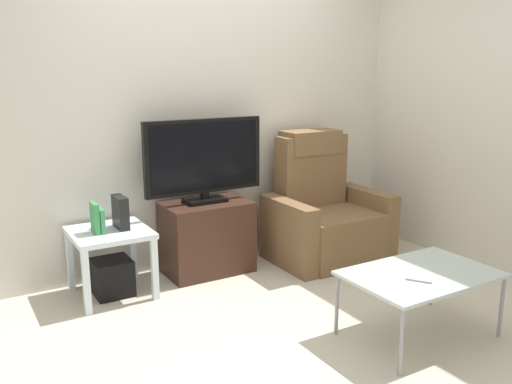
{
  "coord_description": "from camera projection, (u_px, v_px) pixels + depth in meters",
  "views": [
    {
      "loc": [
        -1.91,
        -2.93,
        1.63
      ],
      "look_at": [
        0.13,
        0.5,
        0.7
      ],
      "focal_mm": 38.17,
      "sensor_mm": 36.0,
      "label": 1
    }
  ],
  "objects": [
    {
      "name": "side_table",
      "position": [
        110.0,
        241.0,
        3.88
      ],
      "size": [
        0.54,
        0.54,
        0.49
      ],
      "color": "silver",
      "rests_on": "ground"
    },
    {
      "name": "subwoofer_box",
      "position": [
        112.0,
        277.0,
        3.94
      ],
      "size": [
        0.27,
        0.27,
        0.27
      ],
      "primitive_type": "cube",
      "color": "black",
      "rests_on": "ground"
    },
    {
      "name": "television",
      "position": [
        204.0,
        159.0,
        4.23
      ],
      "size": [
        0.98,
        0.2,
        0.66
      ],
      "color": "black",
      "rests_on": "tv_stand"
    },
    {
      "name": "recliner_armchair",
      "position": [
        324.0,
        215.0,
        4.69
      ],
      "size": [
        0.98,
        0.78,
        1.08
      ],
      "rotation": [
        0.0,
        0.0,
        0.12
      ],
      "color": "brown",
      "rests_on": "ground"
    },
    {
      "name": "cell_phone",
      "position": [
        420.0,
        279.0,
        3.16
      ],
      "size": [
        0.14,
        0.16,
        0.01
      ],
      "primitive_type": "cube",
      "rotation": [
        0.0,
        0.0,
        0.6
      ],
      "color": "#B7B7BC",
      "rests_on": "coffee_table"
    },
    {
      "name": "tv_stand",
      "position": [
        207.0,
        237.0,
        4.36
      ],
      "size": [
        0.68,
        0.44,
        0.57
      ],
      "color": "#3D2319",
      "rests_on": "ground"
    },
    {
      "name": "wall_back",
      "position": [
        203.0,
        107.0,
        4.42
      ],
      "size": [
        6.4,
        0.06,
        2.6
      ],
      "primitive_type": "cube",
      "color": "beige",
      "rests_on": "ground"
    },
    {
      "name": "ground_plane",
      "position": [
        277.0,
        306.0,
        3.77
      ],
      "size": [
        6.4,
        6.4,
        0.0
      ],
      "primitive_type": "plane",
      "color": "beige"
    },
    {
      "name": "game_console",
      "position": [
        120.0,
        212.0,
        3.89
      ],
      "size": [
        0.07,
        0.2,
        0.23
      ],
      "primitive_type": "cube",
      "color": "black",
      "rests_on": "side_table"
    },
    {
      "name": "book_leftmost",
      "position": [
        95.0,
        218.0,
        3.77
      ],
      "size": [
        0.03,
        0.13,
        0.22
      ],
      "primitive_type": "cube",
      "color": "#388C4C",
      "rests_on": "side_table"
    },
    {
      "name": "book_middle",
      "position": [
        101.0,
        220.0,
        3.8
      ],
      "size": [
        0.03,
        0.14,
        0.17
      ],
      "primitive_type": "cube",
      "color": "#388C4C",
      "rests_on": "side_table"
    },
    {
      "name": "wall_side",
      "position": [
        472.0,
        107.0,
        4.41
      ],
      "size": [
        0.06,
        4.48,
        2.6
      ],
      "primitive_type": "cube",
      "color": "beige",
      "rests_on": "ground"
    },
    {
      "name": "coffee_table",
      "position": [
        421.0,
        277.0,
        3.28
      ],
      "size": [
        0.9,
        0.6,
        0.41
      ],
      "color": "#B2C6C1",
      "rests_on": "ground"
    }
  ]
}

